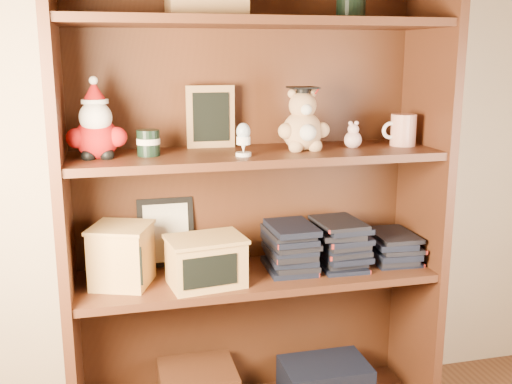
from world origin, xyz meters
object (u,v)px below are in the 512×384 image
at_px(grad_teddy_bear, 303,126).
at_px(teacher_mug, 403,130).
at_px(treats_box, 122,255).
at_px(bookcase, 251,201).

height_order(grad_teddy_bear, teacher_mug, grad_teddy_bear).
bearing_deg(treats_box, bookcase, 6.95).
distance_m(grad_teddy_bear, teacher_mug, 0.35).
height_order(bookcase, grad_teddy_bear, bookcase).
bearing_deg(teacher_mug, treats_box, -179.95).
xyz_separation_m(grad_teddy_bear, teacher_mug, (0.35, 0.01, -0.03)).
height_order(bookcase, teacher_mug, bookcase).
bearing_deg(teacher_mug, grad_teddy_bear, -178.99).
distance_m(teacher_mug, treats_box, 0.99).
bearing_deg(grad_teddy_bear, treats_box, 179.47).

